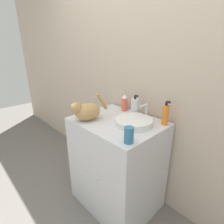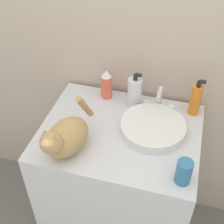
# 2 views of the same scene
# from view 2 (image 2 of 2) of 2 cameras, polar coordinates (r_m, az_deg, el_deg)

# --- Properties ---
(wall_back) EXTENTS (6.00, 0.05, 2.50)m
(wall_back) POSITION_cam_2_polar(r_m,az_deg,el_deg) (1.49, 5.12, 16.32)
(wall_back) COLOR #C6B29E
(wall_back) RESTS_ON ground_plane
(vanity_cabinet) EXTENTS (0.73, 0.59, 0.86)m
(vanity_cabinet) POSITION_cam_2_polar(r_m,az_deg,el_deg) (1.77, 1.23, -13.45)
(vanity_cabinet) COLOR silver
(vanity_cabinet) RESTS_ON ground_plane
(sink_basin) EXTENTS (0.30, 0.30, 0.05)m
(sink_basin) POSITION_cam_2_polar(r_m,az_deg,el_deg) (1.43, 7.49, -2.81)
(sink_basin) COLOR white
(sink_basin) RESTS_ON vanity_cabinet
(faucet) EXTENTS (0.16, 0.11, 0.14)m
(faucet) POSITION_cam_2_polar(r_m,az_deg,el_deg) (1.52, 8.62, 2.08)
(faucet) COLOR silver
(faucet) RESTS_ON vanity_cabinet
(cat) EXTENTS (0.20, 0.33, 0.22)m
(cat) POSITION_cam_2_polar(r_m,az_deg,el_deg) (1.31, -8.52, -4.55)
(cat) COLOR tan
(cat) RESTS_ON vanity_cabinet
(soap_bottle) EXTENTS (0.06, 0.05, 0.20)m
(soap_bottle) POSITION_cam_2_polar(r_m,az_deg,el_deg) (1.53, 15.06, 2.25)
(soap_bottle) COLOR orange
(soap_bottle) RESTS_ON vanity_cabinet
(spray_bottle) EXTENTS (0.06, 0.06, 0.16)m
(spray_bottle) POSITION_cam_2_polar(r_m,az_deg,el_deg) (1.58, -1.01, 5.10)
(spray_bottle) COLOR #EF6047
(spray_bottle) RESTS_ON vanity_cabinet
(lotion_bottle) EXTENTS (0.07, 0.07, 0.19)m
(lotion_bottle) POSITION_cam_2_polar(r_m,az_deg,el_deg) (1.53, 4.15, 3.58)
(lotion_bottle) COLOR silver
(lotion_bottle) RESTS_ON vanity_cabinet
(cup) EXTENTS (0.06, 0.06, 0.11)m
(cup) POSITION_cam_2_polar(r_m,az_deg,el_deg) (1.24, 12.99, -10.61)
(cup) COLOR teal
(cup) RESTS_ON vanity_cabinet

